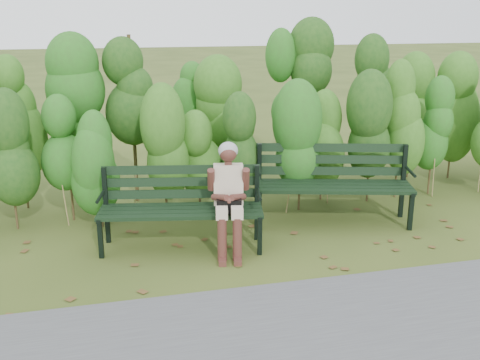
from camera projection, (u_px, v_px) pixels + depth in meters
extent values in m
plane|color=#354517|center=(247.00, 249.00, 6.63)|extent=(80.00, 80.00, 0.00)
cube|color=#474749|center=(315.00, 354.00, 4.58)|extent=(60.00, 2.50, 0.01)
cylinder|color=#47381E|center=(11.00, 201.00, 7.09)|extent=(0.03, 0.03, 0.80)
ellipsoid|color=#2E6020|center=(5.00, 151.00, 6.90)|extent=(0.64, 0.64, 1.44)
cylinder|color=#47381E|center=(61.00, 197.00, 7.23)|extent=(0.03, 0.03, 0.80)
ellipsoid|color=#2E6020|center=(57.00, 149.00, 7.04)|extent=(0.64, 0.64, 1.44)
cylinder|color=#47381E|center=(110.00, 193.00, 7.37)|extent=(0.03, 0.03, 0.80)
ellipsoid|color=#2E6020|center=(106.00, 146.00, 7.18)|extent=(0.64, 0.64, 1.44)
cylinder|color=#47381E|center=(157.00, 190.00, 7.51)|extent=(0.03, 0.03, 0.80)
ellipsoid|color=#2E6020|center=(154.00, 143.00, 7.32)|extent=(0.64, 0.64, 1.44)
cylinder|color=#47381E|center=(202.00, 187.00, 7.65)|extent=(0.03, 0.03, 0.80)
ellipsoid|color=#2E6020|center=(201.00, 141.00, 7.46)|extent=(0.64, 0.64, 1.44)
cylinder|color=#47381E|center=(245.00, 184.00, 7.79)|extent=(0.03, 0.03, 0.80)
ellipsoid|color=#2E6020|center=(245.00, 138.00, 7.61)|extent=(0.64, 0.64, 1.44)
cylinder|color=#47381E|center=(287.00, 180.00, 7.93)|extent=(0.03, 0.03, 0.80)
ellipsoid|color=#2E6020|center=(288.00, 136.00, 7.75)|extent=(0.64, 0.64, 1.44)
cylinder|color=#47381E|center=(327.00, 178.00, 8.07)|extent=(0.03, 0.03, 0.80)
ellipsoid|color=#2E6020|center=(329.00, 134.00, 7.89)|extent=(0.64, 0.64, 1.44)
cylinder|color=#47381E|center=(366.00, 175.00, 8.21)|extent=(0.03, 0.03, 0.80)
ellipsoid|color=#2E6020|center=(369.00, 132.00, 8.03)|extent=(0.64, 0.64, 1.44)
cylinder|color=#47381E|center=(404.00, 172.00, 8.35)|extent=(0.03, 0.03, 0.80)
ellipsoid|color=#2E6020|center=(408.00, 130.00, 8.17)|extent=(0.64, 0.64, 1.44)
cylinder|color=#47381E|center=(440.00, 169.00, 8.49)|extent=(0.03, 0.03, 0.80)
ellipsoid|color=#2E6020|center=(445.00, 128.00, 8.31)|extent=(0.64, 0.64, 1.44)
cylinder|color=#47381E|center=(476.00, 167.00, 8.63)|extent=(0.03, 0.03, 0.80)
cylinder|color=#47381E|center=(24.00, 168.00, 7.99)|extent=(0.04, 0.04, 1.10)
ellipsoid|color=#1C4916|center=(17.00, 107.00, 7.73)|extent=(0.70, 0.70, 1.98)
cylinder|color=#47381E|center=(80.00, 165.00, 8.16)|extent=(0.04, 0.04, 1.10)
ellipsoid|color=#1C4916|center=(75.00, 105.00, 7.91)|extent=(0.70, 0.70, 1.98)
cylinder|color=#47381E|center=(133.00, 162.00, 8.34)|extent=(0.04, 0.04, 1.10)
ellipsoid|color=#1C4916|center=(130.00, 103.00, 8.09)|extent=(0.70, 0.70, 1.98)
cylinder|color=#47381E|center=(185.00, 159.00, 8.52)|extent=(0.04, 0.04, 1.10)
ellipsoid|color=#1C4916|center=(183.00, 101.00, 8.26)|extent=(0.70, 0.70, 1.98)
cylinder|color=#47381E|center=(234.00, 156.00, 8.69)|extent=(0.04, 0.04, 1.10)
ellipsoid|color=#1C4916|center=(234.00, 99.00, 8.44)|extent=(0.70, 0.70, 1.98)
cylinder|color=#47381E|center=(281.00, 153.00, 8.87)|extent=(0.04, 0.04, 1.10)
ellipsoid|color=#1C4916|center=(282.00, 97.00, 8.62)|extent=(0.70, 0.70, 1.98)
cylinder|color=#47381E|center=(326.00, 150.00, 9.05)|extent=(0.04, 0.04, 1.10)
ellipsoid|color=#1C4916|center=(329.00, 95.00, 8.79)|extent=(0.70, 0.70, 1.98)
cylinder|color=#47381E|center=(370.00, 147.00, 9.22)|extent=(0.04, 0.04, 1.10)
ellipsoid|color=#1C4916|center=(374.00, 94.00, 8.97)|extent=(0.70, 0.70, 1.98)
cylinder|color=#47381E|center=(412.00, 145.00, 9.40)|extent=(0.04, 0.04, 1.10)
ellipsoid|color=#1C4916|center=(417.00, 92.00, 9.15)|extent=(0.70, 0.70, 1.98)
cylinder|color=#47381E|center=(452.00, 142.00, 9.58)|extent=(0.04, 0.04, 1.10)
ellipsoid|color=#1C4916|center=(458.00, 91.00, 9.32)|extent=(0.70, 0.70, 1.98)
cube|color=brown|center=(155.00, 244.00, 6.75)|extent=(0.11, 0.11, 0.01)
cube|color=brown|center=(461.00, 261.00, 6.30)|extent=(0.11, 0.11, 0.01)
cube|color=brown|center=(408.00, 208.00, 8.02)|extent=(0.09, 0.07, 0.01)
cube|color=brown|center=(360.00, 223.00, 7.44)|extent=(0.10, 0.11, 0.01)
cube|color=brown|center=(469.00, 238.00, 6.92)|extent=(0.11, 0.11, 0.01)
cube|color=brown|center=(112.00, 238.00, 6.93)|extent=(0.10, 0.08, 0.01)
cube|color=brown|center=(126.00, 275.00, 5.97)|extent=(0.09, 0.08, 0.01)
cube|color=brown|center=(433.00, 249.00, 6.62)|extent=(0.09, 0.11, 0.01)
cube|color=brown|center=(392.00, 281.00, 5.82)|extent=(0.09, 0.10, 0.01)
cube|color=brown|center=(397.00, 211.00, 7.89)|extent=(0.09, 0.10, 0.01)
cube|color=brown|center=(317.00, 225.00, 7.36)|extent=(0.10, 0.11, 0.01)
cube|color=brown|center=(220.00, 278.00, 5.89)|extent=(0.10, 0.08, 0.01)
cube|color=brown|center=(403.00, 205.00, 8.12)|extent=(0.11, 0.10, 0.01)
cube|color=brown|center=(365.00, 256.00, 6.42)|extent=(0.10, 0.11, 0.01)
cube|color=brown|center=(26.00, 258.00, 6.37)|extent=(0.10, 0.08, 0.01)
cube|color=brown|center=(379.00, 218.00, 7.62)|extent=(0.09, 0.07, 0.01)
cube|color=brown|center=(70.00, 286.00, 5.73)|extent=(0.09, 0.11, 0.01)
cube|color=brown|center=(357.00, 211.00, 7.90)|extent=(0.09, 0.07, 0.01)
cube|color=brown|center=(203.00, 276.00, 5.94)|extent=(0.10, 0.11, 0.01)
cube|color=brown|center=(374.00, 221.00, 7.50)|extent=(0.11, 0.11, 0.01)
cube|color=brown|center=(467.00, 254.00, 6.49)|extent=(0.11, 0.11, 0.01)
cube|color=brown|center=(211.00, 286.00, 5.72)|extent=(0.11, 0.11, 0.01)
cube|color=brown|center=(458.00, 222.00, 7.47)|extent=(0.07, 0.09, 0.01)
cube|color=brown|center=(261.00, 297.00, 5.50)|extent=(0.07, 0.09, 0.01)
cube|color=brown|center=(210.00, 304.00, 5.38)|extent=(0.11, 0.11, 0.01)
cube|color=brown|center=(211.00, 225.00, 7.35)|extent=(0.09, 0.11, 0.01)
cube|color=brown|center=(205.00, 253.00, 6.50)|extent=(0.09, 0.07, 0.01)
cube|color=brown|center=(9.00, 265.00, 6.21)|extent=(0.09, 0.07, 0.01)
cube|color=brown|center=(115.00, 236.00, 7.01)|extent=(0.11, 0.11, 0.01)
cube|color=brown|center=(287.00, 217.00, 7.66)|extent=(0.09, 0.11, 0.01)
cube|color=brown|center=(65.00, 265.00, 6.21)|extent=(0.09, 0.08, 0.01)
cube|color=brown|center=(78.00, 315.00, 5.18)|extent=(0.07, 0.09, 0.01)
cube|color=brown|center=(24.00, 316.00, 5.16)|extent=(0.11, 0.10, 0.01)
cube|color=brown|center=(250.00, 281.00, 5.83)|extent=(0.11, 0.10, 0.01)
cube|color=brown|center=(394.00, 235.00, 7.02)|extent=(0.11, 0.11, 0.01)
cube|color=black|center=(180.00, 217.00, 6.31)|extent=(1.87, 0.47, 0.04)
cube|color=black|center=(181.00, 213.00, 6.44)|extent=(1.87, 0.47, 0.04)
cube|color=black|center=(181.00, 209.00, 6.56)|extent=(1.87, 0.47, 0.04)
cube|color=black|center=(182.00, 206.00, 6.69)|extent=(1.87, 0.47, 0.04)
cube|color=black|center=(182.00, 194.00, 6.75)|extent=(1.86, 0.42, 0.11)
cube|color=black|center=(182.00, 182.00, 6.72)|extent=(1.86, 0.42, 0.11)
cube|color=black|center=(181.00, 170.00, 6.69)|extent=(1.86, 0.42, 0.11)
cube|color=black|center=(100.00, 238.00, 6.32)|extent=(0.06, 0.06, 0.47)
cube|color=black|center=(106.00, 206.00, 6.69)|extent=(0.06, 0.06, 0.94)
cube|color=black|center=(103.00, 214.00, 6.46)|extent=(0.15, 0.52, 0.04)
cylinder|color=black|center=(100.00, 197.00, 6.35)|extent=(0.11, 0.39, 0.04)
cube|color=black|center=(260.00, 235.00, 6.41)|extent=(0.06, 0.06, 0.47)
cube|color=black|center=(257.00, 203.00, 6.77)|extent=(0.06, 0.06, 0.94)
cube|color=black|center=(258.00, 211.00, 6.55)|extent=(0.15, 0.52, 0.04)
cylinder|color=black|center=(259.00, 194.00, 6.43)|extent=(0.11, 0.39, 0.04)
cube|color=black|center=(336.00, 191.00, 7.10)|extent=(1.98, 0.66, 0.04)
cube|color=black|center=(334.00, 188.00, 7.24)|extent=(1.98, 0.66, 0.04)
cube|color=black|center=(333.00, 185.00, 7.37)|extent=(1.98, 0.66, 0.04)
cube|color=black|center=(331.00, 182.00, 7.51)|extent=(1.98, 0.66, 0.04)
cube|color=black|center=(331.00, 171.00, 7.57)|extent=(1.96, 0.60, 0.12)
cube|color=black|center=(331.00, 159.00, 7.54)|extent=(1.96, 0.60, 0.12)
cube|color=black|center=(332.00, 148.00, 7.51)|extent=(1.96, 0.60, 0.12)
cube|color=black|center=(259.00, 210.00, 7.19)|extent=(0.07, 0.07, 0.50)
cube|color=black|center=(259.00, 180.00, 7.58)|extent=(0.07, 0.07, 1.01)
cube|color=black|center=(259.00, 188.00, 7.34)|extent=(0.20, 0.56, 0.04)
cylinder|color=black|center=(260.00, 171.00, 7.21)|extent=(0.15, 0.42, 0.04)
cube|color=black|center=(411.00, 211.00, 7.14)|extent=(0.07, 0.07, 0.50)
cube|color=black|center=(403.00, 181.00, 7.53)|extent=(0.07, 0.07, 1.01)
cube|color=black|center=(408.00, 189.00, 7.29)|extent=(0.20, 0.56, 0.04)
cylinder|color=black|center=(411.00, 172.00, 7.16)|extent=(0.15, 0.42, 0.04)
cube|color=#C7AB98|center=(222.00, 209.00, 6.31)|extent=(0.20, 0.41, 0.12)
cube|color=#C7AB98|center=(237.00, 209.00, 6.32)|extent=(0.20, 0.41, 0.12)
cylinder|color=#542A22|center=(222.00, 240.00, 6.24)|extent=(0.12, 0.12, 0.51)
cylinder|color=#542A22|center=(237.00, 239.00, 6.25)|extent=(0.12, 0.12, 0.51)
cube|color=#542A22|center=(222.00, 261.00, 6.24)|extent=(0.12, 0.20, 0.06)
cube|color=#542A22|center=(238.00, 261.00, 6.24)|extent=(0.12, 0.20, 0.06)
cube|color=#C7AB98|center=(228.00, 184.00, 6.49)|extent=(0.38, 0.30, 0.49)
cylinder|color=#542A22|center=(228.00, 163.00, 6.40)|extent=(0.08, 0.08, 0.09)
sphere|color=#542A22|center=(228.00, 153.00, 6.36)|extent=(0.20, 0.20, 0.20)
ellipsoid|color=gray|center=(228.00, 151.00, 6.37)|extent=(0.23, 0.22, 0.21)
cylinder|color=#542A22|center=(211.00, 180.00, 6.39)|extent=(0.12, 0.21, 0.29)
cylinder|color=#542A22|center=(246.00, 179.00, 6.41)|extent=(0.12, 0.21, 0.29)
cylinder|color=#542A22|center=(220.00, 197.00, 6.33)|extent=(0.18, 0.26, 0.12)
cylinder|color=#542A22|center=(238.00, 197.00, 6.34)|extent=(0.24, 0.22, 0.12)
sphere|color=#542A22|center=(229.00, 200.00, 6.28)|extent=(0.10, 0.10, 0.10)
cube|color=black|center=(229.00, 206.00, 6.31)|extent=(0.30, 0.16, 0.15)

